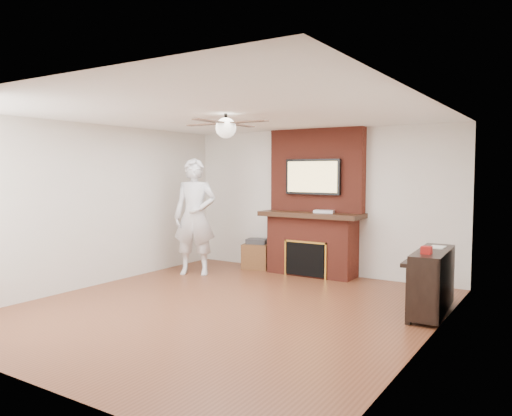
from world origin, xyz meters
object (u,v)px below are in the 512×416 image
Objects in this scene: person at (195,217)px; side_table at (257,255)px; fireplace at (314,217)px; piano at (432,280)px.

person reaches higher than side_table.
person is (-1.72, -1.08, 0.00)m from fireplace.
fireplace reaches higher than piano.
person is 1.59× the size of piano.
person is at bearing -136.36° from side_table.
fireplace is 4.33× the size of side_table.
piano is (3.40, -1.34, 0.18)m from side_table.
fireplace is at bearing -11.37° from side_table.
fireplace is 2.04m from person.
fireplace is 1.33m from side_table.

